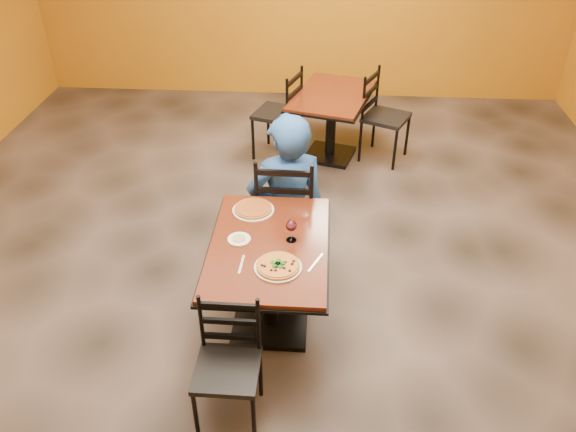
# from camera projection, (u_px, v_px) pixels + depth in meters

# --- Properties ---
(floor) EXTENTS (7.00, 8.00, 0.01)m
(floor) POSITION_uv_depth(u_px,v_px,m) (276.00, 280.00, 4.71)
(floor) COLOR black
(floor) RESTS_ON ground
(table_main) EXTENTS (0.83, 1.23, 0.75)m
(table_main) POSITION_uv_depth(u_px,v_px,m) (269.00, 266.00, 3.98)
(table_main) COLOR maroon
(table_main) RESTS_ON floor
(table_second) EXTENTS (1.03, 1.29, 0.75)m
(table_second) POSITION_uv_depth(u_px,v_px,m) (332.00, 111.00, 6.17)
(table_second) COLOR maroon
(table_second) RESTS_ON floor
(chair_main_near) EXTENTS (0.39, 0.39, 0.85)m
(chair_main_near) POSITION_uv_depth(u_px,v_px,m) (227.00, 370.00, 3.38)
(chair_main_near) COLOR black
(chair_main_near) RESTS_ON floor
(chair_main_far) EXTENTS (0.48, 0.48, 1.03)m
(chair_main_far) POSITION_uv_depth(u_px,v_px,m) (286.00, 207.00, 4.67)
(chair_main_far) COLOR black
(chair_main_far) RESTS_ON floor
(chair_second_left) EXTENTS (0.57, 0.57, 1.00)m
(chair_second_left) POSITION_uv_depth(u_px,v_px,m) (277.00, 114.00, 6.23)
(chair_second_left) COLOR black
(chair_second_left) RESTS_ON floor
(chair_second_right) EXTENTS (0.59, 0.59, 0.98)m
(chair_second_right) POSITION_uv_depth(u_px,v_px,m) (386.00, 118.00, 6.17)
(chair_second_right) COLOR black
(chair_second_right) RESTS_ON floor
(diner) EXTENTS (0.76, 0.61, 1.36)m
(diner) POSITION_uv_depth(u_px,v_px,m) (287.00, 192.00, 4.56)
(diner) COLOR navy
(diner) RESTS_ON floor
(plate_main) EXTENTS (0.31, 0.31, 0.01)m
(plate_main) POSITION_uv_depth(u_px,v_px,m) (278.00, 267.00, 3.66)
(plate_main) COLOR white
(plate_main) RESTS_ON table_main
(pizza_main) EXTENTS (0.28, 0.28, 0.02)m
(pizza_main) POSITION_uv_depth(u_px,v_px,m) (278.00, 265.00, 3.65)
(pizza_main) COLOR #9B310B
(pizza_main) RESTS_ON plate_main
(plate_far) EXTENTS (0.31, 0.31, 0.01)m
(plate_far) POSITION_uv_depth(u_px,v_px,m) (253.00, 210.00, 4.21)
(plate_far) COLOR white
(plate_far) RESTS_ON table_main
(pizza_far) EXTENTS (0.28, 0.28, 0.02)m
(pizza_far) POSITION_uv_depth(u_px,v_px,m) (253.00, 208.00, 4.20)
(pizza_far) COLOR #B96823
(pizza_far) RESTS_ON plate_far
(side_plate) EXTENTS (0.16, 0.16, 0.01)m
(side_plate) POSITION_uv_depth(u_px,v_px,m) (239.00, 239.00, 3.91)
(side_plate) COLOR white
(side_plate) RESTS_ON table_main
(dip) EXTENTS (0.09, 0.09, 0.01)m
(dip) POSITION_uv_depth(u_px,v_px,m) (239.00, 238.00, 3.90)
(dip) COLOR tan
(dip) RESTS_ON side_plate
(wine_glass) EXTENTS (0.08, 0.08, 0.18)m
(wine_glass) POSITION_uv_depth(u_px,v_px,m) (291.00, 229.00, 3.86)
(wine_glass) COLOR white
(wine_glass) RESTS_ON table_main
(fork) EXTENTS (0.02, 0.19, 0.00)m
(fork) POSITION_uv_depth(u_px,v_px,m) (241.00, 264.00, 3.69)
(fork) COLOR silver
(fork) RESTS_ON table_main
(knife) EXTENTS (0.10, 0.20, 0.00)m
(knife) POSITION_uv_depth(u_px,v_px,m) (316.00, 262.00, 3.70)
(knife) COLOR silver
(knife) RESTS_ON table_main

